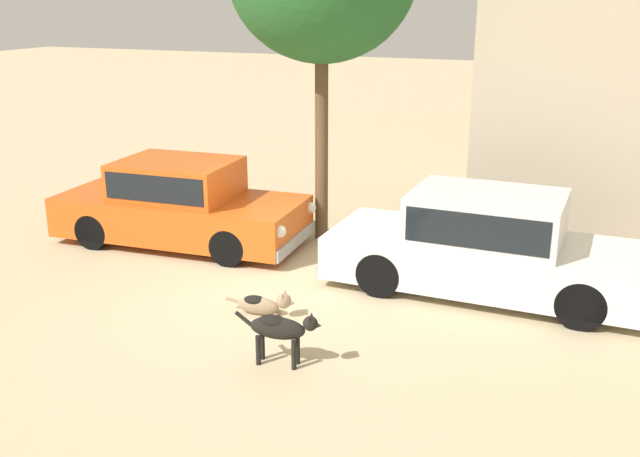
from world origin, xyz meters
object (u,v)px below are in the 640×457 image
stray_dog_spotted (264,304)px  parked_sedan_second (487,244)px  parked_sedan_nearest (180,203)px  stray_dog_tan (280,328)px

stray_dog_spotted → parked_sedan_second: bearing=31.4°
parked_sedan_second → parked_sedan_nearest: bearing=178.8°
parked_sedan_nearest → parked_sedan_second: parked_sedan_second is taller
stray_dog_tan → parked_sedan_nearest: bearing=129.1°
parked_sedan_nearest → stray_dog_spotted: size_ratio=4.43×
parked_sedan_second → stray_dog_tan: parked_sedan_second is taller
stray_dog_spotted → stray_dog_tan: size_ratio=0.95×
parked_sedan_nearest → stray_dog_tan: parked_sedan_nearest is taller
stray_dog_tan → stray_dog_spotted: bearing=117.5°
parked_sedan_second → stray_dog_spotted: bearing=-141.5°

